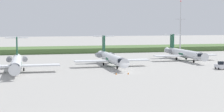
% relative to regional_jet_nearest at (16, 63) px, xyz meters
% --- Properties ---
extents(ground_plane, '(500.00, 500.00, 0.00)m').
position_rel_regional_jet_nearest_xyz_m(ground_plane, '(28.32, 21.98, -2.54)').
color(ground_plane, '#9E9B96').
extents(grass_berm, '(320.00, 20.00, 2.21)m').
position_rel_regional_jet_nearest_xyz_m(grass_berm, '(28.32, 64.12, -1.43)').
color(grass_berm, '#4C6B38').
rests_on(grass_berm, ground).
extents(regional_jet_nearest, '(22.81, 31.00, 9.00)m').
position_rel_regional_jet_nearest_xyz_m(regional_jet_nearest, '(0.00, 0.00, 0.00)').
color(regional_jet_nearest, silver).
rests_on(regional_jet_nearest, ground).
extents(regional_jet_second, '(22.81, 31.00, 9.00)m').
position_rel_regional_jet_nearest_xyz_m(regional_jet_second, '(27.78, 7.24, 0.00)').
color(regional_jet_second, silver).
rests_on(regional_jet_second, ground).
extents(regional_jet_third, '(22.81, 31.00, 9.00)m').
position_rel_regional_jet_nearest_xyz_m(regional_jet_third, '(56.99, 18.29, 0.00)').
color(regional_jet_third, silver).
rests_on(regional_jet_third, ground).
extents(antenna_mast, '(4.40, 0.50, 22.77)m').
position_rel_regional_jet_nearest_xyz_m(antenna_mast, '(67.14, 43.69, 6.92)').
color(antenna_mast, '#B2B2B7').
rests_on(antenna_mast, ground).
extents(baggage_tug, '(1.72, 3.20, 2.30)m').
position_rel_regional_jet_nearest_xyz_m(baggage_tug, '(56.17, -7.60, -1.53)').
color(baggage_tug, silver).
rests_on(baggage_tug, ground).
extents(safety_cone_front_marker, '(0.44, 0.44, 0.55)m').
position_rel_regional_jet_nearest_xyz_m(safety_cone_front_marker, '(24.83, -11.03, -2.26)').
color(safety_cone_front_marker, orange).
rests_on(safety_cone_front_marker, ground).
extents(safety_cone_mid_marker, '(0.44, 0.44, 0.55)m').
position_rel_regional_jet_nearest_xyz_m(safety_cone_mid_marker, '(27.94, -11.36, -2.26)').
color(safety_cone_mid_marker, orange).
rests_on(safety_cone_mid_marker, ground).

